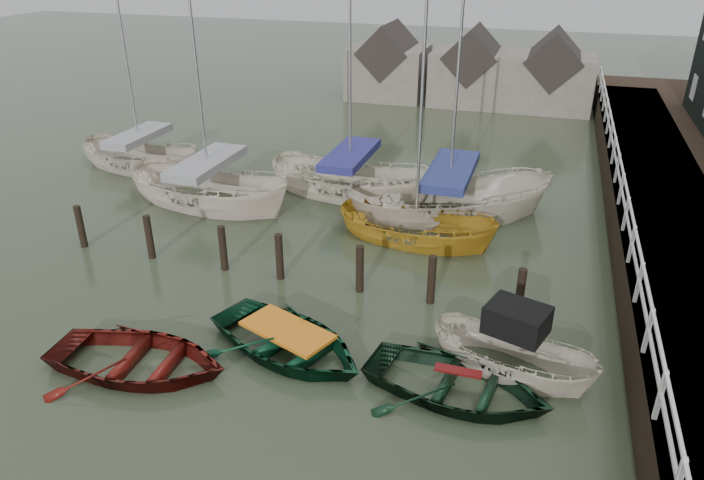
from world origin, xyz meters
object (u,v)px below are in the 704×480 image
(rowboat_red, at_px, (140,370))
(rowboat_green, at_px, (288,352))
(sailboat_c, at_px, (415,239))
(sailboat_a, at_px, (211,202))
(sailboat_d, at_px, (448,214))
(rowboat_dkgreen, at_px, (456,395))
(motorboat, at_px, (510,366))
(sailboat_e, at_px, (143,167))
(sailboat_b, at_px, (350,192))

(rowboat_red, xyz_separation_m, rowboat_green, (2.97, 1.66, 0.00))
(rowboat_green, distance_m, sailboat_c, 7.12)
(sailboat_a, bearing_deg, sailboat_d, -70.42)
(sailboat_a, distance_m, sailboat_c, 7.93)
(rowboat_dkgreen, distance_m, sailboat_d, 9.73)
(sailboat_d, bearing_deg, motorboat, 176.89)
(rowboat_dkgreen, bearing_deg, sailboat_d, 19.48)
(rowboat_red, xyz_separation_m, sailboat_e, (-8.09, 11.95, 0.06))
(rowboat_red, relative_size, sailboat_a, 0.34)
(rowboat_red, distance_m, sailboat_a, 9.93)
(rowboat_green, height_order, sailboat_b, sailboat_b)
(sailboat_c, bearing_deg, sailboat_e, 83.32)
(motorboat, bearing_deg, rowboat_red, 125.76)
(sailboat_a, bearing_deg, sailboat_e, 70.35)
(rowboat_red, xyz_separation_m, sailboat_b, (1.27, 11.82, 0.06))
(rowboat_dkgreen, bearing_deg, rowboat_red, 109.33)
(sailboat_c, bearing_deg, sailboat_a, 92.88)
(rowboat_green, xyz_separation_m, motorboat, (5.11, 0.89, 0.11))
(rowboat_green, bearing_deg, sailboat_d, 7.71)
(rowboat_red, distance_m, sailboat_c, 9.72)
(sailboat_a, bearing_deg, motorboat, -111.32)
(rowboat_red, height_order, rowboat_green, rowboat_green)
(sailboat_a, relative_size, sailboat_d, 0.96)
(motorboat, bearing_deg, sailboat_b, 54.51)
(rowboat_green, distance_m, rowboat_dkgreen, 4.08)
(rowboat_red, distance_m, rowboat_green, 3.41)
(rowboat_red, xyz_separation_m, motorboat, (8.08, 2.55, 0.11))
(sailboat_b, bearing_deg, rowboat_dkgreen, -142.26)
(sailboat_b, bearing_deg, sailboat_e, 98.15)
(rowboat_red, distance_m, sailboat_d, 12.07)
(sailboat_b, relative_size, sailboat_d, 0.93)
(rowboat_green, distance_m, sailboat_b, 10.30)
(rowboat_red, bearing_deg, sailboat_a, 15.71)
(rowboat_green, bearing_deg, sailboat_b, 30.83)
(sailboat_c, height_order, sailboat_d, sailboat_d)
(rowboat_green, relative_size, sailboat_b, 0.36)
(sailboat_a, relative_size, sailboat_c, 1.28)
(rowboat_dkgreen, xyz_separation_m, sailboat_c, (-2.51, 7.28, 0.02))
(sailboat_d, distance_m, sailboat_e, 13.34)
(rowboat_dkgreen, xyz_separation_m, motorboat, (1.04, 1.22, 0.11))
(sailboat_a, bearing_deg, rowboat_dkgreen, -118.25)
(rowboat_green, height_order, sailboat_d, sailboat_d)
(sailboat_b, height_order, sailboat_d, sailboat_d)
(motorboat, xyz_separation_m, sailboat_a, (-11.45, 6.79, -0.05))
(rowboat_green, bearing_deg, sailboat_a, 60.88)
(rowboat_green, distance_m, motorboat, 5.18)
(rowboat_red, distance_m, sailboat_b, 11.89)
(rowboat_red, distance_m, sailboat_e, 14.43)
(motorboat, distance_m, sailboat_b, 11.50)
(sailboat_e, bearing_deg, rowboat_red, -135.88)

